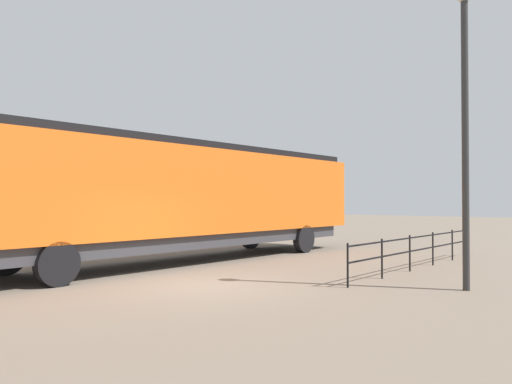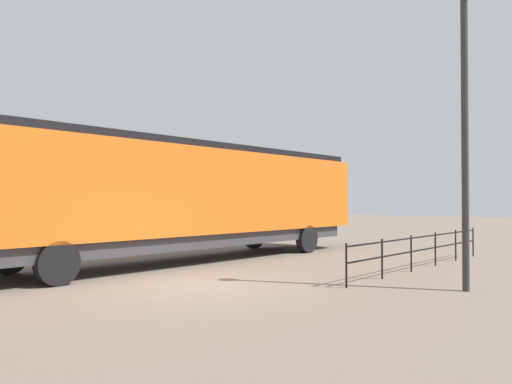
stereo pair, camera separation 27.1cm
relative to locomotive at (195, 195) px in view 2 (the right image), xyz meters
The scene contains 4 objects.
ground_plane 5.74m from the locomotive, 39.67° to the right, with size 120.00×120.00×0.00m, color #756656.
locomotive is the anchor object (origin of this frame).
lamp_post 9.48m from the locomotive, ahead, with size 0.44×0.44×7.18m.
platform_fence 7.76m from the locomotive, 24.90° to the left, with size 0.05×9.15×1.07m.
Camera 2 is at (9.11, -8.42, 2.07)m, focal length 35.22 mm.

